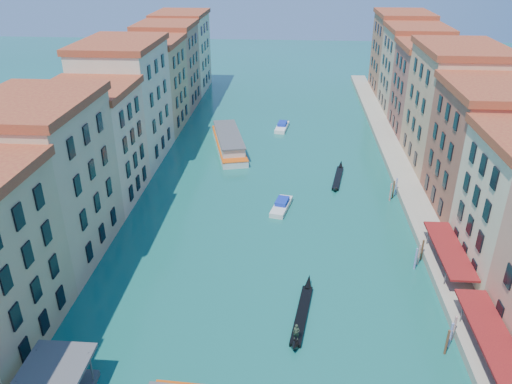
% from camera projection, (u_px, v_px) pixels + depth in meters
% --- Properties ---
extents(left_bank_palazzos, '(12.80, 128.40, 21.00)m').
position_uv_depth(left_bank_palazzos, '(114.00, 118.00, 81.86)').
color(left_bank_palazzos, beige).
rests_on(left_bank_palazzos, ground).
extents(right_bank_palazzos, '(12.80, 128.40, 21.00)m').
position_uv_depth(right_bank_palazzos, '(463.00, 125.00, 78.40)').
color(right_bank_palazzos, brown).
rests_on(right_bank_palazzos, ground).
extents(quay, '(4.00, 140.00, 1.00)m').
position_uv_depth(quay, '(403.00, 177.00, 83.05)').
color(quay, '#9E977F').
rests_on(quay, ground).
extents(restaurant_awnings, '(3.20, 44.55, 3.12)m').
position_uv_depth(restaurant_awnings, '(498.00, 347.00, 44.42)').
color(restaurant_awnings, maroon).
rests_on(restaurant_awnings, ground).
extents(mooring_poles_right, '(1.44, 54.24, 3.20)m').
position_uv_depth(mooring_poles_right, '(443.00, 317.00, 50.56)').
color(mooring_poles_right, '#4F351B').
rests_on(mooring_poles_right, ground).
extents(vaporetto_far, '(9.31, 20.68, 3.00)m').
position_uv_depth(vaporetto_far, '(229.00, 142.00, 95.45)').
color(vaporetto_far, silver).
rests_on(vaporetto_far, ground).
extents(gondola_fore, '(2.80, 12.38, 2.47)m').
position_uv_depth(gondola_fore, '(302.00, 313.00, 52.39)').
color(gondola_fore, black).
rests_on(gondola_fore, ground).
extents(gondola_far, '(2.89, 11.84, 1.68)m').
position_uv_depth(gondola_far, '(338.00, 177.00, 83.34)').
color(gondola_far, black).
rests_on(gondola_far, ground).
extents(motorboat_mid, '(3.33, 6.68, 1.33)m').
position_uv_depth(motorboat_mid, '(281.00, 205.00, 73.89)').
color(motorboat_mid, silver).
rests_on(motorboat_mid, ground).
extents(motorboat_far, '(3.02, 6.98, 1.40)m').
position_uv_depth(motorboat_far, '(282.00, 126.00, 105.92)').
color(motorboat_far, white).
rests_on(motorboat_far, ground).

